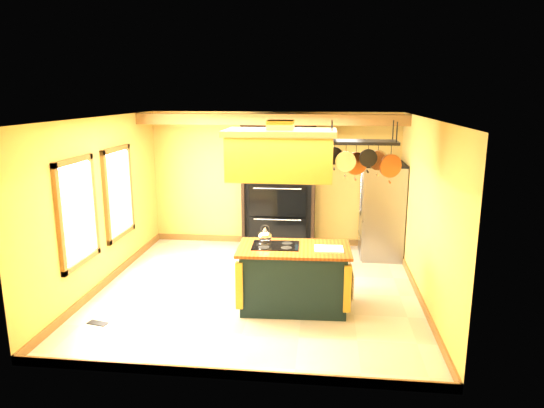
% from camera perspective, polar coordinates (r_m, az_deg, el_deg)
% --- Properties ---
extents(floor, '(5.00, 5.00, 0.00)m').
position_cam_1_polar(floor, '(7.84, -1.70, -10.03)').
color(floor, beige).
rests_on(floor, ground).
extents(ceiling, '(5.00, 5.00, 0.00)m').
position_cam_1_polar(ceiling, '(7.23, -1.84, 10.09)').
color(ceiling, white).
rests_on(ceiling, wall_back).
extents(wall_back, '(5.00, 0.02, 2.70)m').
position_cam_1_polar(wall_back, '(9.85, 0.28, 2.94)').
color(wall_back, gold).
rests_on(wall_back, floor).
extents(wall_front, '(5.00, 0.02, 2.70)m').
position_cam_1_polar(wall_front, '(5.06, -5.78, -6.86)').
color(wall_front, gold).
rests_on(wall_front, floor).
extents(wall_left, '(0.02, 5.00, 2.70)m').
position_cam_1_polar(wall_left, '(8.15, -19.44, 0.09)').
color(wall_left, gold).
rests_on(wall_left, floor).
extents(wall_right, '(0.02, 5.00, 2.70)m').
position_cam_1_polar(wall_right, '(7.49, 17.52, -0.85)').
color(wall_right, gold).
rests_on(wall_right, floor).
extents(ceiling_beam, '(5.00, 0.15, 0.20)m').
position_cam_1_polar(ceiling_beam, '(8.92, -0.26, 9.92)').
color(ceiling_beam, olive).
rests_on(ceiling_beam, ceiling).
extents(window_near, '(0.06, 1.06, 1.56)m').
position_cam_1_polar(window_near, '(7.43, -21.86, -0.90)').
color(window_near, olive).
rests_on(window_near, wall_left).
extents(window_far, '(0.06, 1.06, 1.56)m').
position_cam_1_polar(window_far, '(8.66, -17.56, 1.28)').
color(window_far, olive).
rests_on(window_far, wall_left).
extents(kitchen_island, '(1.63, 0.95, 1.11)m').
position_cam_1_polar(kitchen_island, '(7.06, 2.56, -8.58)').
color(kitchen_island, black).
rests_on(kitchen_island, floor).
extents(range_hood, '(1.50, 0.85, 0.80)m').
position_cam_1_polar(range_hood, '(6.63, 1.00, 6.00)').
color(range_hood, gold).
rests_on(range_hood, ceiling).
extents(pot_rack, '(1.01, 0.46, 0.74)m').
position_cam_1_polar(pot_rack, '(6.62, 10.69, 6.09)').
color(pot_rack, black).
rests_on(pot_rack, ceiling).
extents(refrigerator, '(0.76, 0.90, 1.76)m').
position_cam_1_polar(refrigerator, '(9.37, 12.75, -0.98)').
color(refrigerator, gray).
rests_on(refrigerator, floor).
extents(hutch, '(1.42, 0.64, 2.51)m').
position_cam_1_polar(hutch, '(9.65, 0.86, 0.32)').
color(hutch, black).
rests_on(hutch, floor).
extents(floor_register, '(0.30, 0.18, 0.01)m').
position_cam_1_polar(floor_register, '(7.18, -19.82, -13.04)').
color(floor_register, black).
rests_on(floor_register, floor).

